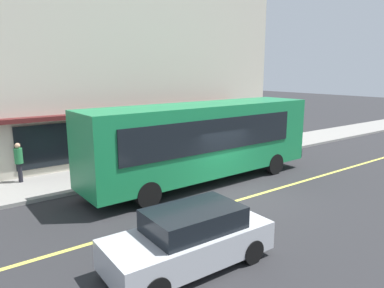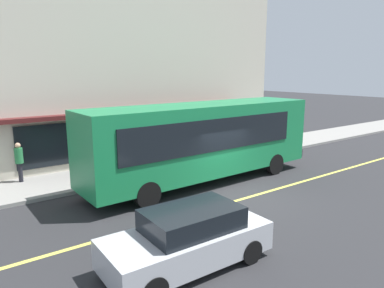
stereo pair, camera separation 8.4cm
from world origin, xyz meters
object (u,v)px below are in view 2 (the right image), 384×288
Objects in this scene: traffic_light at (216,116)px; pedestrian_waiting at (19,158)px; car_silver at (188,238)px; bus at (204,138)px.

traffic_light is 1.84× the size of pedestrian_waiting.
traffic_light is 10.87m from car_silver.
traffic_light is at bearing 42.44° from bus.
car_silver is (-7.36, -7.80, -1.79)m from traffic_light.
pedestrian_waiting is (-6.74, 4.32, -0.79)m from bus.
traffic_light is (2.78, 2.54, 0.55)m from bus.
bus is 6.44× the size of pedestrian_waiting.
car_silver is at bearing -77.34° from pedestrian_waiting.
traffic_light reaches higher than pedestrian_waiting.
traffic_light reaches higher than car_silver.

